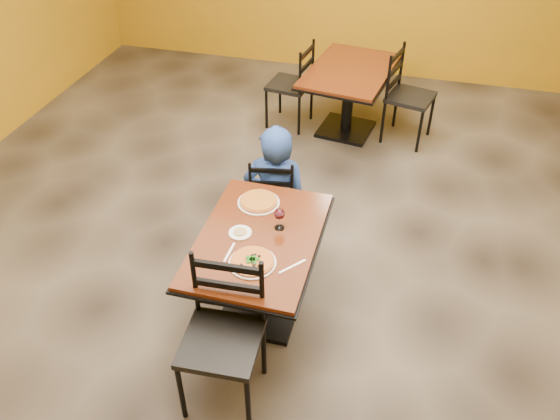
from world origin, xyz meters
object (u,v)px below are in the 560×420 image
(pizza_main, at_px, (252,261))
(side_plate, at_px, (240,233))
(plate_far, at_px, (259,203))
(wine_glass, at_px, (279,218))
(chair_main_near, at_px, (221,343))
(diner, at_px, (276,184))
(chair_main_far, at_px, (273,194))
(chair_second_right, at_px, (411,98))
(pizza_far, at_px, (259,201))
(table_main, at_px, (259,258))
(chair_second_left, at_px, (289,85))
(plate_main, at_px, (252,263))
(table_second, at_px, (349,86))

(pizza_main, bearing_deg, side_plate, 122.71)
(plate_far, height_order, wine_glass, wine_glass)
(wine_glass, bearing_deg, chair_main_near, -98.54)
(diner, bearing_deg, chair_main_far, -46.85)
(chair_second_right, distance_m, pizza_main, 3.23)
(diner, xyz_separation_m, wine_glass, (0.24, -0.78, 0.30))
(chair_main_far, distance_m, pizza_far, 0.68)
(plate_far, bearing_deg, chair_main_far, 95.31)
(table_main, height_order, diner, diner)
(chair_main_near, distance_m, pizza_main, 0.55)
(chair_second_left, bearing_deg, chair_main_near, 15.56)
(chair_second_left, xyz_separation_m, plate_main, (0.54, -3.12, 0.27))
(table_main, height_order, plate_main, plate_main)
(pizza_main, distance_m, pizza_far, 0.64)
(chair_main_near, bearing_deg, table_main, 85.24)
(diner, bearing_deg, plate_main, 93.86)
(chair_main_near, xyz_separation_m, chair_second_right, (0.84, 3.60, -0.02))
(plate_main, bearing_deg, chair_second_left, 99.85)
(chair_second_left, distance_m, pizza_main, 3.18)
(plate_main, bearing_deg, side_plate, 122.71)
(diner, distance_m, plate_main, 1.20)
(table_main, bearing_deg, chair_main_near, -91.36)
(chair_main_far, height_order, diner, diner)
(table_main, distance_m, diner, 0.92)
(chair_main_near, height_order, plate_far, chair_main_near)
(pizza_main, relative_size, pizza_far, 1.01)
(table_second, bearing_deg, chair_main_far, -99.54)
(plate_far, relative_size, pizza_far, 1.11)
(table_main, height_order, pizza_far, pizza_far)
(table_second, xyz_separation_m, pizza_main, (-0.12, -3.12, 0.21))
(table_main, distance_m, wine_glass, 0.33)
(diner, xyz_separation_m, side_plate, (-0.00, -0.90, 0.21))
(chair_second_left, bearing_deg, diner, 18.82)
(table_main, relative_size, plate_main, 3.97)
(chair_second_left, distance_m, diner, 1.99)
(pizza_far, distance_m, wine_glass, 0.33)
(chair_second_right, bearing_deg, wine_glass, 179.16)
(diner, height_order, plate_far, diner)
(chair_second_left, relative_size, diner, 0.89)
(chair_main_near, relative_size, wine_glass, 5.74)
(pizza_main, bearing_deg, table_main, 98.28)
(table_second, distance_m, diner, 1.97)
(chair_main_near, relative_size, plate_far, 3.33)
(chair_second_right, bearing_deg, table_second, 103.80)
(chair_second_left, xyz_separation_m, plate_far, (0.40, -2.50, 0.27))
(chair_second_right, bearing_deg, pizza_far, 173.28)
(table_main, distance_m, chair_main_far, 0.96)
(chair_main_far, distance_m, plate_far, 0.67)
(plate_main, bearing_deg, plate_far, 103.14)
(table_second, relative_size, diner, 1.25)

